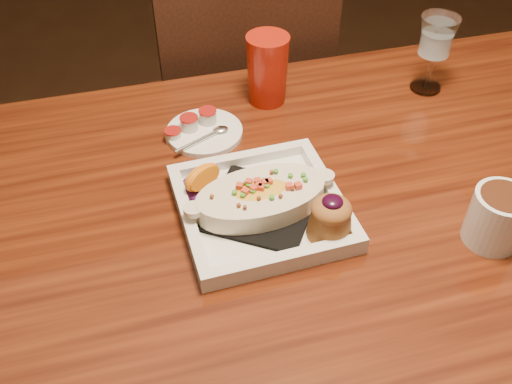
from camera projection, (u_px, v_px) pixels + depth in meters
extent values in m
cube|color=maroon|center=(332.00, 220.00, 0.91)|extent=(1.50, 0.90, 0.04)
cylinder|color=black|center=(501.00, 175.00, 1.56)|extent=(0.07, 0.07, 0.71)
cube|color=black|center=(234.00, 116.00, 1.60)|extent=(0.42, 0.42, 0.04)
cylinder|color=black|center=(273.00, 135.00, 1.90)|extent=(0.04, 0.04, 0.45)
cylinder|color=black|center=(172.00, 152.00, 1.84)|extent=(0.04, 0.04, 0.45)
cylinder|color=black|center=(306.00, 203.00, 1.66)|extent=(0.04, 0.04, 0.45)
cylinder|color=black|center=(192.00, 226.00, 1.60)|extent=(0.04, 0.04, 0.45)
cube|color=black|center=(251.00, 74.00, 1.29)|extent=(0.40, 0.03, 0.46)
cube|color=white|center=(261.00, 211.00, 0.89)|extent=(0.26, 0.26, 0.01)
cube|color=black|center=(261.00, 207.00, 0.89)|extent=(0.22, 0.22, 0.01)
ellipsoid|color=gold|center=(261.00, 197.00, 0.87)|extent=(0.18, 0.11, 0.03)
ellipsoid|color=#551355|center=(200.00, 186.00, 0.91)|extent=(0.07, 0.07, 0.02)
cone|color=#965D26|center=(330.00, 221.00, 0.83)|extent=(0.07, 0.07, 0.05)
ellipsoid|color=#965D26|center=(332.00, 209.00, 0.82)|extent=(0.06, 0.06, 0.03)
ellipsoid|color=black|center=(333.00, 202.00, 0.81)|extent=(0.03, 0.03, 0.01)
cylinder|color=white|center=(497.00, 218.00, 0.83)|extent=(0.08, 0.08, 0.09)
cylinder|color=#3A1C0F|center=(504.00, 200.00, 0.80)|extent=(0.07, 0.07, 0.02)
cylinder|color=silver|center=(425.00, 87.00, 1.16)|extent=(0.06, 0.06, 0.01)
cylinder|color=silver|center=(429.00, 71.00, 1.13)|extent=(0.01, 0.01, 0.07)
cone|color=silver|center=(437.00, 37.00, 1.08)|extent=(0.07, 0.07, 0.08)
cylinder|color=white|center=(204.00, 132.00, 1.04)|extent=(0.14, 0.14, 0.01)
cylinder|color=silver|center=(189.00, 124.00, 1.03)|extent=(0.03, 0.03, 0.02)
cylinder|color=#B11915|center=(189.00, 118.00, 1.02)|extent=(0.03, 0.03, 0.00)
cylinder|color=silver|center=(208.00, 117.00, 1.05)|extent=(0.03, 0.03, 0.02)
cylinder|color=#B11915|center=(208.00, 111.00, 1.04)|extent=(0.03, 0.03, 0.00)
cylinder|color=silver|center=(173.00, 136.00, 1.02)|extent=(0.03, 0.03, 0.02)
cylinder|color=#B11915|center=(173.00, 131.00, 1.02)|extent=(0.03, 0.03, 0.00)
cone|color=#B01C0C|center=(267.00, 70.00, 1.08)|extent=(0.08, 0.08, 0.14)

